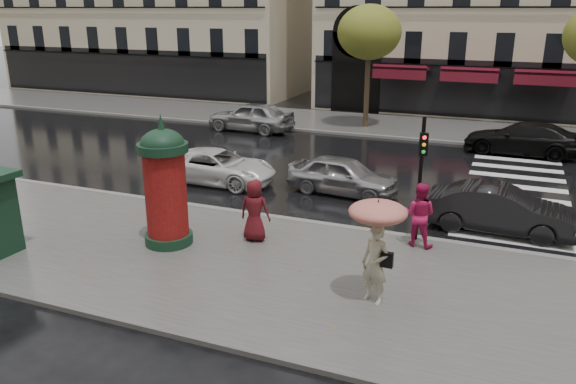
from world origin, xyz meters
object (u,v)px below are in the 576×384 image
at_px(man_burgundy, 255,210).
at_px(car_white, 217,166).
at_px(woman_umbrella, 377,235).
at_px(traffic_light, 421,168).
at_px(car_darkgrey, 500,210).
at_px(woman_red, 419,215).
at_px(morris_column, 165,183).
at_px(car_far_silver, 251,116).
at_px(car_silver, 343,175).
at_px(car_black, 523,139).

distance_m(man_burgundy, car_white, 6.19).
relative_size(woman_umbrella, car_white, 0.53).
xyz_separation_m(traffic_light, car_darkgrey, (2.13, 1.86, -1.56)).
distance_m(woman_red, morris_column, 7.01).
relative_size(woman_red, car_far_silver, 0.38).
bearing_deg(car_white, car_far_silver, 18.21).
distance_m(woman_umbrella, car_silver, 8.17).
bearing_deg(car_darkgrey, traffic_light, 133.45).
bearing_deg(woman_umbrella, man_burgundy, 150.83).
relative_size(car_darkgrey, car_black, 0.84).
xyz_separation_m(car_silver, car_far_silver, (-7.79, 8.62, 0.12)).
bearing_deg(car_silver, woman_red, -133.33).
relative_size(traffic_light, car_far_silver, 0.75).
bearing_deg(car_silver, traffic_light, -131.70).
distance_m(woman_red, car_silver, 5.21).
bearing_deg(man_burgundy, car_black, -120.82).
distance_m(morris_column, car_black, 17.63).
relative_size(man_burgundy, car_white, 0.39).
relative_size(woman_umbrella, man_burgundy, 1.38).
relative_size(car_white, car_black, 0.90).
distance_m(man_burgundy, car_darkgrey, 7.30).
relative_size(car_silver, car_far_silver, 0.85).
bearing_deg(traffic_light, car_white, 158.82).
distance_m(woman_red, car_darkgrey, 3.00).
bearing_deg(car_black, car_darkgrey, 1.59).
relative_size(traffic_light, car_black, 0.70).
relative_size(car_black, car_far_silver, 1.08).
distance_m(car_darkgrey, car_white, 10.34).
xyz_separation_m(woman_umbrella, car_white, (-7.85, 7.04, -1.10)).
relative_size(woman_umbrella, woman_red, 1.35).
bearing_deg(woman_umbrella, morris_column, 169.73).
bearing_deg(car_white, car_silver, -83.73).
xyz_separation_m(car_black, car_far_silver, (-13.75, 0.00, 0.07)).
bearing_deg(morris_column, traffic_light, 23.44).
xyz_separation_m(woman_umbrella, morris_column, (-6.13, 1.11, 0.15)).
distance_m(car_silver, car_far_silver, 11.62).
relative_size(morris_column, car_white, 0.80).
xyz_separation_m(man_burgundy, car_black, (6.97, 13.94, -0.27)).
height_order(car_white, car_far_silver, car_far_silver).
bearing_deg(morris_column, woman_red, 20.59).
xyz_separation_m(car_silver, car_black, (5.96, 8.62, 0.05)).
relative_size(man_burgundy, morris_column, 0.48).
bearing_deg(car_white, woman_umbrella, -131.38).
relative_size(traffic_light, car_darkgrey, 0.83).
bearing_deg(car_silver, car_white, 102.34).
bearing_deg(morris_column, car_black, 58.76).
relative_size(car_white, car_far_silver, 0.97).
height_order(man_burgundy, morris_column, morris_column).
height_order(woman_red, man_burgundy, woman_red).
bearing_deg(traffic_light, woman_red, -73.48).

